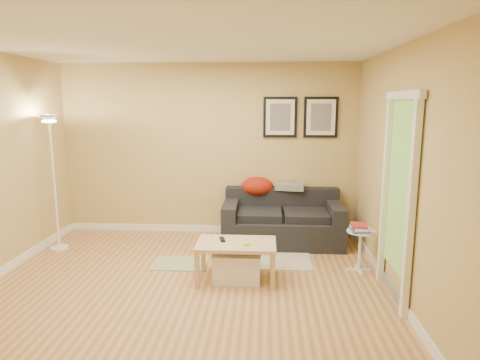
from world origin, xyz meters
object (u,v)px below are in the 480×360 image
Objects in this scene: side_table at (360,251)px; floor_lamp at (54,187)px; storage_bin at (237,266)px; book_stack at (360,227)px; sofa at (282,218)px; coffee_table at (236,261)px.

floor_lamp reaches higher than side_table.
floor_lamp reaches higher than storage_bin.
floor_lamp is (-4.00, 0.54, 0.34)m from book_stack.
storage_bin is (-0.57, -1.35, -0.21)m from sofa.
sofa is at bearing 67.11° from storage_bin.
side_table reaches higher than coffee_table.
book_stack is 4.05m from floor_lamp.
book_stack is (-0.02, -0.01, 0.30)m from side_table.
coffee_table is at bearing -167.09° from book_stack.
floor_lamp is (-3.12, -0.45, 0.51)m from sofa.
book_stack is at bearing -48.64° from sofa.
storage_bin is (0.01, -0.00, -0.06)m from coffee_table.
floor_lamp reaches higher than book_stack.
coffee_table is at bearing -19.28° from floor_lamp.
floor_lamp is at bearing 169.89° from coffee_table.
sofa is 0.91× the size of floor_lamp.
sofa reaches higher than storage_bin.
floor_lamp is (-2.56, 0.89, 0.72)m from storage_bin.
storage_bin is 0.29× the size of floor_lamp.
sofa is 1.34m from side_table.
floor_lamp is (-2.55, 0.89, 0.66)m from coffee_table.
sofa is 3.20m from floor_lamp.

